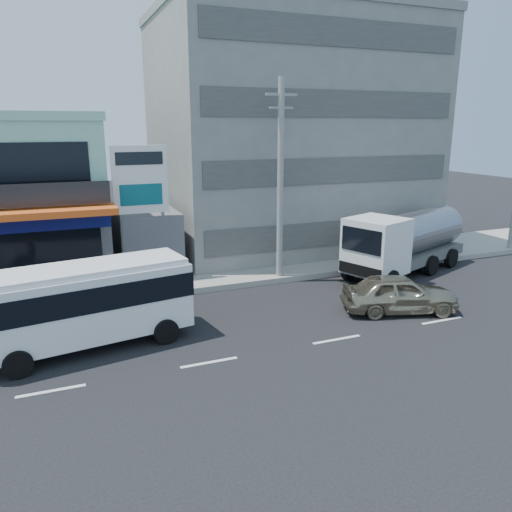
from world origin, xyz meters
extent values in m
plane|color=black|center=(0.00, 0.00, 0.00)|extent=(120.00, 120.00, 0.00)
cube|color=gray|center=(5.00, 9.50, 0.15)|extent=(70.00, 5.00, 0.30)
cube|color=gray|center=(10.00, 15.00, 7.00)|extent=(16.00, 12.00, 14.00)
cube|color=#4B4A50|center=(0.00, 12.00, 1.75)|extent=(3.00, 6.00, 3.50)
cylinder|color=slate|center=(0.00, 11.00, 3.58)|extent=(1.50, 1.50, 0.15)
cylinder|color=gray|center=(-1.50, 9.20, 3.25)|extent=(0.16, 0.16, 6.50)
cylinder|color=gray|center=(0.50, 9.20, 3.25)|extent=(0.16, 0.16, 6.50)
cube|color=white|center=(-0.50, 9.20, 5.30)|extent=(2.60, 0.18, 3.20)
cylinder|color=#999993|center=(6.00, 7.40, 5.00)|extent=(0.30, 0.30, 10.00)
cube|color=#999993|center=(6.00, 7.40, 9.20)|extent=(1.60, 0.12, 0.12)
cube|color=#999993|center=(6.00, 7.40, 8.60)|extent=(1.20, 0.10, 0.10)
cube|color=white|center=(-3.66, 2.81, 1.66)|extent=(7.55, 3.45, 2.39)
cube|color=black|center=(-3.66, 2.81, 2.13)|extent=(7.61, 3.51, 0.88)
cube|color=white|center=(-3.66, 2.81, 2.96)|extent=(7.31, 3.21, 0.21)
cylinder|color=black|center=(-5.93, 1.27, 0.47)|extent=(0.97, 0.44, 0.93)
cylinder|color=black|center=(-6.31, 3.53, 0.47)|extent=(0.97, 0.44, 0.93)
cylinder|color=black|center=(-1.01, 2.10, 0.47)|extent=(0.97, 0.44, 0.93)
cylinder|color=black|center=(-1.39, 4.35, 0.47)|extent=(0.97, 0.44, 0.93)
imported|color=tan|center=(8.98, 1.52, 0.83)|extent=(5.22, 3.32, 1.66)
cube|color=white|center=(10.30, 5.23, 1.97)|extent=(3.31, 3.31, 2.77)
cube|color=#595956|center=(13.09, 6.30, 0.85)|extent=(8.80, 5.25, 0.53)
cylinder|color=gray|center=(14.08, 6.68, 2.13)|extent=(6.38, 4.23, 2.24)
cylinder|color=black|center=(10.34, 3.93, 0.53)|extent=(1.11, 0.68, 1.07)
cylinder|color=black|center=(9.46, 6.22, 0.53)|extent=(1.11, 0.68, 1.07)
cylinder|color=black|center=(14.02, 5.34, 0.53)|extent=(1.11, 0.68, 1.07)
cylinder|color=black|center=(13.14, 7.63, 0.53)|extent=(1.11, 0.68, 1.07)
cylinder|color=black|center=(16.11, 6.15, 0.53)|extent=(1.11, 0.68, 1.07)
cylinder|color=black|center=(15.24, 8.44, 0.53)|extent=(1.11, 0.68, 1.07)
imported|color=#530B19|center=(-5.74, 4.98, 0.51)|extent=(2.06, 1.41, 1.03)
imported|color=#66594C|center=(-5.74, 4.98, 1.57)|extent=(0.69, 0.81, 1.88)
camera|label=1|loc=(-4.32, -14.92, 7.84)|focal=35.00mm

